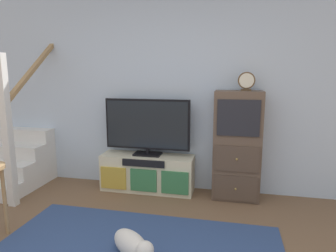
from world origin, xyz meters
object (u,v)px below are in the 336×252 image
media_console (147,173)px  dog (133,245)px  television (147,126)px  side_cabinet (237,146)px  desk_clock (246,81)px

media_console → dog: bearing=-78.7°
television → side_cabinet: bearing=-0.7°
side_cabinet → desk_clock: bearing=-10.9°
desk_clock → dog: desk_clock is taller
media_console → side_cabinet: size_ratio=0.91×
dog → desk_clock: bearing=57.0°
side_cabinet → desk_clock: 0.80m
media_console → side_cabinet: 1.24m
media_console → dog: 1.50m
media_console → side_cabinet: (1.16, 0.01, 0.44)m
media_console → side_cabinet: side_cabinet is taller
desk_clock → side_cabinet: bearing=169.1°
media_console → desk_clock: desk_clock is taller
media_console → dog: size_ratio=2.61×
dog → media_console: bearing=101.3°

